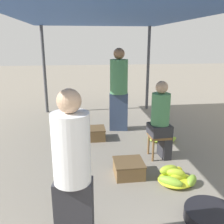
{
  "coord_description": "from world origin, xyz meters",
  "views": [
    {
      "loc": [
        -0.5,
        -1.11,
        1.91
      ],
      "look_at": [
        0.0,
        2.73,
        0.81
      ],
      "focal_mm": 40.0,
      "sensor_mm": 36.0,
      "label": 1
    }
  ],
  "objects_px": {
    "vendor_seated": "(161,119)",
    "banana_pile_left_1": "(69,114)",
    "shopper_walking_mid": "(119,89)",
    "banana_pile_left_0": "(64,122)",
    "crate_mid": "(95,133)",
    "vendor_foreground": "(72,172)",
    "stool": "(159,139)",
    "crate_near": "(129,168)",
    "basin_black": "(211,216)",
    "banana_pile_right_0": "(161,136)",
    "banana_pile_right_1": "(176,178)"
  },
  "relations": [
    {
      "from": "stool",
      "to": "vendor_foreground",
      "type": "bearing_deg",
      "value": -127.73
    },
    {
      "from": "vendor_foreground",
      "to": "banana_pile_right_1",
      "type": "xyz_separation_m",
      "value": [
        1.37,
        0.96,
        -0.72
      ]
    },
    {
      "from": "banana_pile_left_0",
      "to": "crate_mid",
      "type": "xyz_separation_m",
      "value": [
        0.67,
        -0.96,
        0.04
      ]
    },
    {
      "from": "vendor_foreground",
      "to": "vendor_seated",
      "type": "height_order",
      "value": "vendor_foreground"
    },
    {
      "from": "stool",
      "to": "crate_near",
      "type": "bearing_deg",
      "value": -139.27
    },
    {
      "from": "vendor_seated",
      "to": "crate_near",
      "type": "relative_size",
      "value": 3.04
    },
    {
      "from": "vendor_foreground",
      "to": "shopper_walking_mid",
      "type": "xyz_separation_m",
      "value": [
        0.92,
        3.23,
        0.12
      ]
    },
    {
      "from": "shopper_walking_mid",
      "to": "banana_pile_right_0",
      "type": "bearing_deg",
      "value": -45.27
    },
    {
      "from": "vendor_foreground",
      "to": "banana_pile_left_1",
      "type": "bearing_deg",
      "value": 92.92
    },
    {
      "from": "banana_pile_right_0",
      "to": "crate_mid",
      "type": "xyz_separation_m",
      "value": [
        -1.31,
        0.26,
        0.03
      ]
    },
    {
      "from": "vendor_seated",
      "to": "banana_pile_left_1",
      "type": "bearing_deg",
      "value": 122.21
    },
    {
      "from": "vendor_seated",
      "to": "banana_pile_right_0",
      "type": "height_order",
      "value": "vendor_seated"
    },
    {
      "from": "vendor_seated",
      "to": "shopper_walking_mid",
      "type": "xyz_separation_m",
      "value": [
        -0.48,
        1.45,
        0.24
      ]
    },
    {
      "from": "banana_pile_left_1",
      "to": "crate_near",
      "type": "xyz_separation_m",
      "value": [
        0.98,
        -3.1,
        0.04
      ]
    },
    {
      "from": "crate_near",
      "to": "shopper_walking_mid",
      "type": "height_order",
      "value": "shopper_walking_mid"
    },
    {
      "from": "banana_pile_right_0",
      "to": "banana_pile_right_1",
      "type": "bearing_deg",
      "value": -100.92
    },
    {
      "from": "vendor_seated",
      "to": "shopper_walking_mid",
      "type": "distance_m",
      "value": 1.55
    },
    {
      "from": "vendor_foreground",
      "to": "basin_black",
      "type": "height_order",
      "value": "vendor_foreground"
    },
    {
      "from": "basin_black",
      "to": "banana_pile_right_1",
      "type": "xyz_separation_m",
      "value": [
        -0.1,
        0.78,
        0.02
      ]
    },
    {
      "from": "vendor_foreground",
      "to": "shopper_walking_mid",
      "type": "distance_m",
      "value": 3.36
    },
    {
      "from": "banana_pile_right_0",
      "to": "crate_mid",
      "type": "relative_size",
      "value": 1.37
    },
    {
      "from": "vendor_seated",
      "to": "banana_pile_right_0",
      "type": "distance_m",
      "value": 0.95
    },
    {
      "from": "banana_pile_left_1",
      "to": "shopper_walking_mid",
      "type": "relative_size",
      "value": 0.3
    },
    {
      "from": "vendor_foreground",
      "to": "banana_pile_left_0",
      "type": "height_order",
      "value": "vendor_foreground"
    },
    {
      "from": "vendor_foreground",
      "to": "banana_pile_left_0",
      "type": "bearing_deg",
      "value": 94.89
    },
    {
      "from": "stool",
      "to": "crate_mid",
      "type": "distance_m",
      "value": 1.41
    },
    {
      "from": "vendor_foreground",
      "to": "stool",
      "type": "distance_m",
      "value": 2.3
    },
    {
      "from": "banana_pile_left_1",
      "to": "crate_mid",
      "type": "xyz_separation_m",
      "value": [
        0.58,
        -1.62,
        0.05
      ]
    },
    {
      "from": "banana_pile_left_0",
      "to": "shopper_walking_mid",
      "type": "height_order",
      "value": "shopper_walking_mid"
    },
    {
      "from": "crate_near",
      "to": "crate_mid",
      "type": "distance_m",
      "value": 1.54
    },
    {
      "from": "banana_pile_left_1",
      "to": "banana_pile_right_1",
      "type": "xyz_separation_m",
      "value": [
        1.59,
        -3.39,
        0.01
      ]
    },
    {
      "from": "vendor_foreground",
      "to": "vendor_seated",
      "type": "bearing_deg",
      "value": 51.86
    },
    {
      "from": "shopper_walking_mid",
      "to": "banana_pile_left_0",
      "type": "bearing_deg",
      "value": 159.34
    },
    {
      "from": "crate_near",
      "to": "shopper_walking_mid",
      "type": "bearing_deg",
      "value": 85.37
    },
    {
      "from": "banana_pile_right_0",
      "to": "shopper_walking_mid",
      "type": "bearing_deg",
      "value": 134.73
    },
    {
      "from": "stool",
      "to": "banana_pile_left_0",
      "type": "distance_m",
      "value": 2.57
    },
    {
      "from": "banana_pile_left_0",
      "to": "banana_pile_left_1",
      "type": "bearing_deg",
      "value": 81.76
    },
    {
      "from": "vendor_seated",
      "to": "crate_near",
      "type": "xyz_separation_m",
      "value": [
        -0.64,
        -0.53,
        -0.57
      ]
    },
    {
      "from": "vendor_foreground",
      "to": "banana_pile_left_1",
      "type": "distance_m",
      "value": 4.42
    },
    {
      "from": "banana_pile_left_0",
      "to": "basin_black",
      "type": "bearing_deg",
      "value": -63.1
    },
    {
      "from": "stool",
      "to": "shopper_walking_mid",
      "type": "bearing_deg",
      "value": 107.53
    },
    {
      "from": "basin_black",
      "to": "shopper_walking_mid",
      "type": "relative_size",
      "value": 0.33
    },
    {
      "from": "banana_pile_right_1",
      "to": "shopper_walking_mid",
      "type": "distance_m",
      "value": 2.47
    },
    {
      "from": "vendor_foreground",
      "to": "banana_pile_right_0",
      "type": "height_order",
      "value": "vendor_foreground"
    },
    {
      "from": "banana_pile_right_1",
      "to": "shopper_walking_mid",
      "type": "relative_size",
      "value": 0.35
    },
    {
      "from": "banana_pile_right_1",
      "to": "crate_near",
      "type": "bearing_deg",
      "value": 154.71
    },
    {
      "from": "vendor_foreground",
      "to": "vendor_seated",
      "type": "relative_size",
      "value": 1.18
    },
    {
      "from": "banana_pile_left_1",
      "to": "crate_mid",
      "type": "height_order",
      "value": "crate_mid"
    },
    {
      "from": "banana_pile_left_0",
      "to": "vendor_seated",
      "type": "bearing_deg",
      "value": -48.21
    },
    {
      "from": "vendor_foreground",
      "to": "banana_pile_right_0",
      "type": "xyz_separation_m",
      "value": [
        1.67,
        2.48,
        -0.71
      ]
    }
  ]
}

